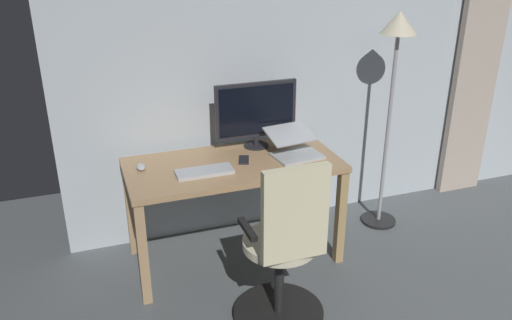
# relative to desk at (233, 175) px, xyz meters

# --- Properties ---
(back_room_partition) EXTENTS (5.71, 0.10, 2.65)m
(back_room_partition) POSITION_rel_desk_xyz_m (-1.71, -0.49, 0.67)
(back_room_partition) COLOR silver
(back_room_partition) RESTS_ON ground
(curtain_right_panel) EXTENTS (0.42, 0.06, 2.29)m
(curtain_right_panel) POSITION_rel_desk_xyz_m (-2.29, -0.38, 0.48)
(curtain_right_panel) COLOR #C1AD9C
(curtain_right_panel) RESTS_ON ground
(desk) EXTENTS (1.46, 0.69, 0.76)m
(desk) POSITION_rel_desk_xyz_m (0.00, 0.00, 0.00)
(desk) COLOR tan
(desk) RESTS_ON ground
(office_chair) EXTENTS (0.56, 0.56, 1.11)m
(office_chair) POSITION_rel_desk_xyz_m (-0.06, 0.80, -0.15)
(office_chair) COLOR black
(office_chair) RESTS_ON ground
(computer_monitor) EXTENTS (0.60, 0.18, 0.48)m
(computer_monitor) POSITION_rel_desk_xyz_m (-0.25, -0.23, 0.36)
(computer_monitor) COLOR #232328
(computer_monitor) RESTS_ON desk
(computer_keyboard) EXTENTS (0.37, 0.15, 0.02)m
(computer_keyboard) POSITION_rel_desk_xyz_m (0.23, 0.11, 0.11)
(computer_keyboard) COLOR #B7BCC1
(computer_keyboard) RESTS_ON desk
(laptop) EXTENTS (0.36, 0.39, 0.17)m
(laptop) POSITION_rel_desk_xyz_m (-0.44, 0.02, 0.15)
(laptop) COLOR #B7BCC1
(laptop) RESTS_ON desk
(computer_mouse) EXTENTS (0.06, 0.10, 0.04)m
(computer_mouse) POSITION_rel_desk_xyz_m (0.61, -0.09, 0.12)
(computer_mouse) COLOR #B7BCC1
(computer_mouse) RESTS_ON desk
(cell_phone_face_up) EXTENTS (0.11, 0.16, 0.01)m
(cell_phone_face_up) POSITION_rel_desk_xyz_m (-0.08, -0.01, 0.10)
(cell_phone_face_up) COLOR #232328
(cell_phone_face_up) RESTS_ON desk
(floor_lamp) EXTENTS (0.28, 0.28, 1.69)m
(floor_lamp) POSITION_rel_desk_xyz_m (-1.27, -0.09, 0.67)
(floor_lamp) COLOR black
(floor_lamp) RESTS_ON ground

